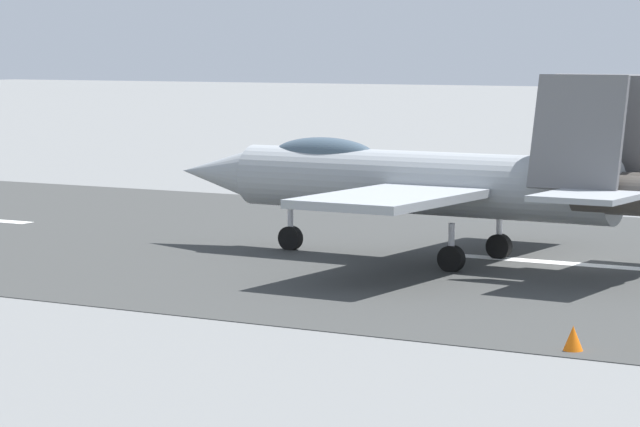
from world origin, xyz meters
TOP-DOWN VIEW (x-y plane):
  - ground_plane at (0.00, 0.00)m, footprint 400.00×400.00m
  - runway_strip at (-0.02, 0.00)m, footprint 240.00×26.00m
  - fighter_jet at (4.84, 1.54)m, footprint 16.33×13.35m
  - marker_cone_near at (-4.07, 12.27)m, footprint 0.44×0.44m

SIDE VIEW (x-z plane):
  - ground_plane at x=0.00m, z-range 0.00..0.00m
  - runway_strip at x=-0.02m, z-range 0.00..0.02m
  - marker_cone_near at x=-4.07m, z-range 0.00..0.55m
  - fighter_jet at x=4.84m, z-range -0.39..5.23m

